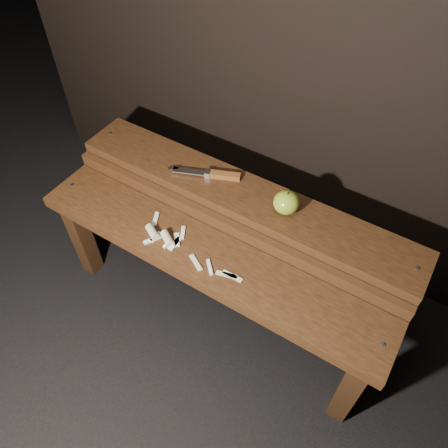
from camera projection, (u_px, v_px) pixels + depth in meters
The scene contains 6 objects.
ground at pixel (216, 310), 1.68m from camera, with size 60.00×60.00×0.00m, color black.
bench_front_tier at pixel (204, 268), 1.38m from camera, with size 1.20×0.20×0.42m.
bench_rear_tier at pixel (241, 211), 1.46m from camera, with size 1.20×0.21×0.50m.
apple at pixel (286, 203), 1.32m from camera, with size 0.08×0.08×0.08m.
knife at pixel (216, 174), 1.43m from camera, with size 0.23×0.11×0.02m.
apple_scraps at pixel (168, 239), 1.36m from camera, with size 0.38×0.13×0.03m.
Camera 1 is at (0.47, -0.70, 1.49)m, focal length 35.00 mm.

